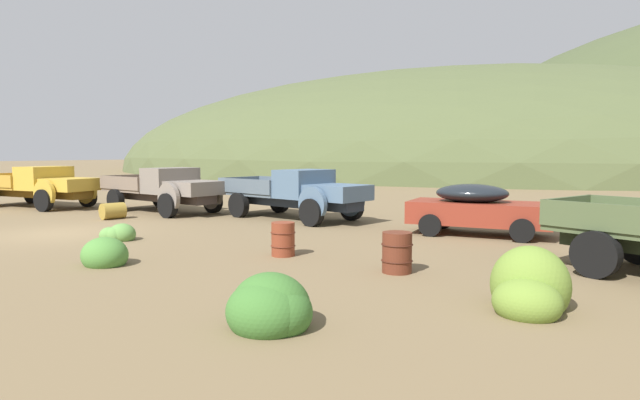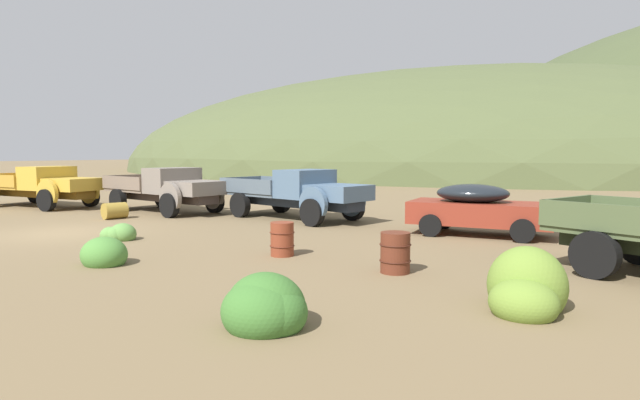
# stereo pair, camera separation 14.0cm
# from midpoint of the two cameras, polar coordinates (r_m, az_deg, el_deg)

# --- Properties ---
(ground_plane) EXTENTS (300.00, 300.00, 0.00)m
(ground_plane) POSITION_cam_midpoint_polar(r_m,az_deg,el_deg) (18.69, -25.79, -3.20)
(ground_plane) COLOR brown
(hill_distant) EXTENTS (103.32, 83.29, 27.38)m
(hill_distant) POSITION_cam_midpoint_polar(r_m,az_deg,el_deg) (81.64, 13.83, 3.17)
(hill_distant) COLOR #4C5633
(hill_distant) RESTS_ON ground
(truck_faded_yellow) EXTENTS (6.63, 3.23, 1.89)m
(truck_faded_yellow) POSITION_cam_midpoint_polar(r_m,az_deg,el_deg) (27.59, -26.98, 1.36)
(truck_faded_yellow) COLOR brown
(truck_faded_yellow) RESTS_ON ground
(truck_primer_gray) EXTENTS (6.16, 2.86, 1.89)m
(truck_primer_gray) POSITION_cam_midpoint_polar(r_m,az_deg,el_deg) (23.24, -15.38, 1.12)
(truck_primer_gray) COLOR #3D322D
(truck_primer_gray) RESTS_ON ground
(truck_chalk_blue) EXTENTS (6.57, 3.11, 1.89)m
(truck_chalk_blue) POSITION_cam_midpoint_polar(r_m,az_deg,el_deg) (20.05, -1.56, 0.71)
(truck_chalk_blue) COLOR #262D39
(truck_chalk_blue) RESTS_ON ground
(car_rust_red) EXTENTS (4.66, 2.54, 1.57)m
(car_rust_red) POSITION_cam_midpoint_polar(r_m,az_deg,el_deg) (17.04, 17.40, -0.91)
(car_rust_red) COLOR maroon
(car_rust_red) RESTS_ON ground
(oil_drum_foreground) EXTENTS (0.61, 0.61, 0.83)m
(oil_drum_foreground) POSITION_cam_midpoint_polar(r_m,az_deg,el_deg) (13.14, -3.75, -4.17)
(oil_drum_foreground) COLOR brown
(oil_drum_foreground) RESTS_ON ground
(oil_drum_tipped) EXTENTS (0.77, 0.94, 0.62)m
(oil_drum_tipped) POSITION_cam_midpoint_polar(r_m,az_deg,el_deg) (21.83, -20.86, -1.08)
(oil_drum_tipped) COLOR olive
(oil_drum_tipped) RESTS_ON ground
(oil_drum_spare) EXTENTS (0.67, 0.67, 0.86)m
(oil_drum_spare) POSITION_cam_midpoint_polar(r_m,az_deg,el_deg) (11.41, 8.37, -5.56)
(oil_drum_spare) COLOR #5B2819
(oil_drum_spare) RESTS_ON ground
(bush_between_trucks) EXTENTS (1.27, 1.56, 1.31)m
(bush_between_trucks) POSITION_cam_midpoint_polar(r_m,az_deg,el_deg) (9.34, 21.50, -8.98)
(bush_between_trucks) COLOR olive
(bush_between_trucks) RESTS_ON ground
(bush_front_left) EXTENTS (0.96, 0.89, 0.63)m
(bush_front_left) POSITION_cam_midpoint_polar(r_m,az_deg,el_deg) (16.52, -20.49, -3.48)
(bush_front_left) COLOR #5B8E42
(bush_front_left) RESTS_ON ground
(bush_back_edge) EXTENTS (1.16, 0.98, 0.82)m
(bush_back_edge) POSITION_cam_midpoint_polar(r_m,az_deg,el_deg) (13.14, -21.90, -5.46)
(bush_back_edge) COLOR #4C8438
(bush_back_edge) RESTS_ON ground
(bush_front_right) EXTENTS (1.29, 1.24, 1.01)m
(bush_front_right) POSITION_cam_midpoint_polar(r_m,az_deg,el_deg) (7.92, -5.37, -11.58)
(bush_front_right) COLOR #3D702D
(bush_front_right) RESTS_ON ground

